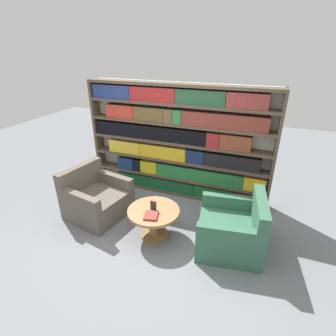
% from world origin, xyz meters
% --- Properties ---
extents(ground_plane, '(14.00, 14.00, 0.00)m').
position_xyz_m(ground_plane, '(0.00, 0.00, 0.00)').
color(ground_plane, slate).
extents(bookshelf, '(3.40, 0.30, 2.08)m').
position_xyz_m(bookshelf, '(0.02, 1.42, 1.04)').
color(bookshelf, silver).
rests_on(bookshelf, ground_plane).
extents(armchair_left, '(1.01, 1.03, 0.83)m').
position_xyz_m(armchair_left, '(-1.03, 0.23, 0.29)').
color(armchair_left, brown).
rests_on(armchair_left, ground_plane).
extents(armchair_right, '(0.98, 1.00, 0.83)m').
position_xyz_m(armchair_right, '(1.25, 0.22, 0.29)').
color(armchair_right, '#336047').
rests_on(armchair_right, ground_plane).
extents(coffee_table, '(0.77, 0.77, 0.46)m').
position_xyz_m(coffee_table, '(0.11, 0.06, 0.33)').
color(coffee_table, olive).
rests_on(coffee_table, ground_plane).
extents(table_sign, '(0.09, 0.06, 0.15)m').
position_xyz_m(table_sign, '(0.11, 0.06, 0.52)').
color(table_sign, black).
rests_on(table_sign, coffee_table).
extents(stray_book, '(0.23, 0.26, 0.03)m').
position_xyz_m(stray_book, '(0.14, -0.10, 0.47)').
color(stray_book, brown).
rests_on(stray_book, coffee_table).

